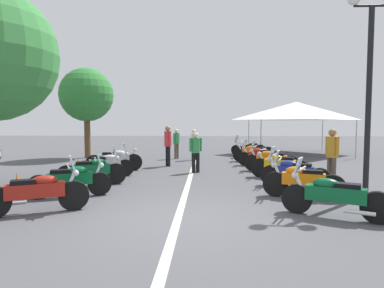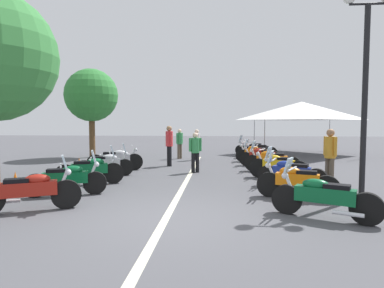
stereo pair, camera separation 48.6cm
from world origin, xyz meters
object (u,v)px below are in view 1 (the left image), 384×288
Objects in this scene: motorcycle_left_row_1 at (71,179)px; bystander_2 at (196,149)px; motorcycle_right_row_2 at (294,172)px; bystander_4 at (332,152)px; traffic_cone_1 at (78,167)px; motorcycle_right_row_6 at (254,153)px; bystander_0 at (194,142)px; motorcycle_left_row_2 at (93,170)px; motorcycle_right_row_5 at (260,156)px; motorcycle_right_row_4 at (271,160)px; bystander_3 at (168,142)px; motorcycle_left_row_4 at (115,159)px; roadside_tree_1 at (87,95)px; traffic_cone_0 at (17,185)px; event_tent at (296,111)px; bystander_1 at (176,141)px; motorcycle_right_row_8 at (248,148)px; motorcycle_left_row_3 at (106,164)px; street_lamp_twin_globe at (370,60)px; motorcycle_left_row_0 at (37,192)px; motorcycle_right_row_1 at (302,180)px; motorcycle_right_row_3 at (279,165)px; motorcycle_right_row_0 at (333,195)px; motorcycle_right_row_7 at (253,150)px.

bystander_2 is (4.25, -3.10, 0.44)m from motorcycle_left_row_1.
motorcycle_right_row_2 is 1.09× the size of bystander_4.
motorcycle_left_row_1 is at bearing -160.68° from traffic_cone_1.
motorcycle_right_row_6 is 3.11m from bystander_0.
motorcycle_right_row_5 is at bearing 17.34° from motorcycle_left_row_2.
bystander_3 is (1.46, 4.23, 0.59)m from motorcycle_right_row_4.
motorcycle_left_row_4 is at bearing 33.82° from motorcycle_right_row_5.
roadside_tree_1 is (5.00, 6.10, 2.51)m from bystander_2.
traffic_cone_0 and traffic_cone_1 have the same top height.
bystander_1 is at bearing 113.25° from event_tent.
motorcycle_right_row_8 is at bearing -44.78° from traffic_cone_1.
motorcycle_right_row_2 is 1.20× the size of bystander_1.
event_tent is (3.60, -6.13, 1.73)m from bystander_0.
motorcycle_left_row_3 is at bearing 70.82° from motorcycle_left_row_1.
motorcycle_right_row_4 is (4.57, -6.04, 0.01)m from motorcycle_left_row_1.
motorcycle_left_row_1 is 1.56m from motorcycle_left_row_2.
street_lamp_twin_globe is at bearing -45.54° from motorcycle_left_row_4.
traffic_cone_0 is at bearing 57.52° from motorcycle_right_row_5.
motorcycle_left_row_0 reaches higher than motorcycle_left_row_4.
motorcycle_left_row_3 is 0.99× the size of motorcycle_right_row_1.
bystander_3 is 6.93m from bystander_4.
motorcycle_right_row_4 reaches higher than motorcycle_left_row_4.
motorcycle_left_row_4 is 4.98m from bystander_0.
motorcycle_right_row_8 is at bearing -70.40° from motorcycle_right_row_6.
motorcycle_right_row_3 reaches higher than motorcycle_right_row_6.
bystander_1 is at bearing 57.64° from motorcycle_left_row_1.
event_tent reaches higher than traffic_cone_0.
motorcycle_right_row_1 is at bearing -11.51° from motorcycle_left_row_0.
motorcycle_right_row_6 is (6.07, -5.82, -0.02)m from motorcycle_left_row_2.
street_lamp_twin_globe reaches higher than bystander_2.
bystander_4 is at bearing 135.65° from motorcycle_right_row_4.
motorcycle_left_row_4 is at bearing -17.44° from motorcycle_right_row_0.
event_tent reaches higher than motorcycle_left_row_4.
motorcycle_left_row_4 is at bearing -17.61° from motorcycle_right_row_1.
motorcycle_right_row_6 is at bearing -65.68° from bystander_2.
motorcycle_left_row_0 is 10.44m from bystander_0.
motorcycle_left_row_4 is 1.36× the size of bystander_0.
traffic_cone_1 is (3.47, -0.25, 0.00)m from traffic_cone_0.
motorcycle_right_row_8 is at bearing -161.13° from bystander_3.
motorcycle_left_row_4 is 1.06× the size of motorcycle_right_row_6.
bystander_4 reaches higher than motorcycle_left_row_0.
motorcycle_right_row_6 is at bearing -62.49° from motorcycle_right_row_3.
motorcycle_left_row_4 is 4.61m from traffic_cone_0.
bystander_3 is (3.01, 4.22, 0.59)m from motorcycle_right_row_3.
motorcycle_right_row_5 is 3.78m from bystander_0.
motorcycle_right_row_1 is 1.03× the size of motorcycle_right_row_2.
motorcycle_right_row_1 is (1.66, -6.03, -0.00)m from motorcycle_left_row_0.
motorcycle_right_row_7 is 4.16m from bystander_1.
motorcycle_right_row_3 is 1.55m from motorcycle_right_row_4.
bystander_3 is (4.47, -1.80, 0.59)m from motorcycle_left_row_2.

